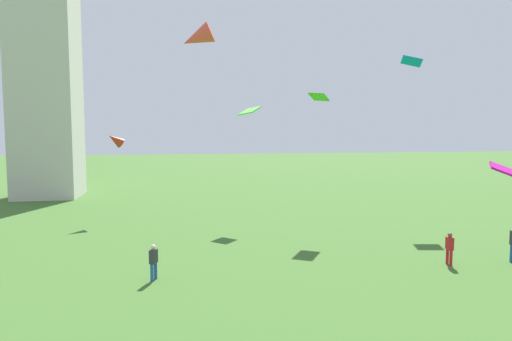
% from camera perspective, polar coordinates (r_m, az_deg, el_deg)
% --- Properties ---
extents(person_0, '(0.37, 0.46, 1.56)m').
position_cam_1_polar(person_0, '(20.09, -12.87, -11.01)').
color(person_0, '#235693').
rests_on(person_0, ground_plane).
extents(person_2, '(0.27, 0.48, 1.57)m').
position_cam_1_polar(person_2, '(23.60, 23.33, -8.86)').
color(person_2, red).
rests_on(person_2, ground_plane).
extents(kite_flying_1, '(1.71, 1.87, 0.50)m').
position_cam_1_polar(kite_flying_1, '(30.31, 7.99, 9.21)').
color(kite_flying_1, '#37C412').
extents(kite_flying_2, '(1.41, 1.01, 1.12)m').
position_cam_1_polar(kite_flying_2, '(16.70, -7.46, 16.37)').
color(kite_flying_2, '#EE483A').
extents(kite_flying_3, '(1.52, 1.29, 1.22)m').
position_cam_1_polar(kite_flying_3, '(34.24, -17.44, 3.78)').
color(kite_flying_3, '#B32F14').
extents(kite_flying_4, '(1.59, 1.45, 0.85)m').
position_cam_1_polar(kite_flying_4, '(36.40, 19.13, 12.95)').
color(kite_flying_4, '#0485C7').
extents(kite_flying_5, '(1.83, 2.00, 0.74)m').
position_cam_1_polar(kite_flying_5, '(32.41, -0.78, 7.59)').
color(kite_flying_5, '#57EF3A').
extents(kite_flying_6, '(2.00, 1.73, 0.89)m').
position_cam_1_polar(kite_flying_6, '(22.69, 29.50, -0.16)').
color(kite_flying_6, '#BF0E92').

